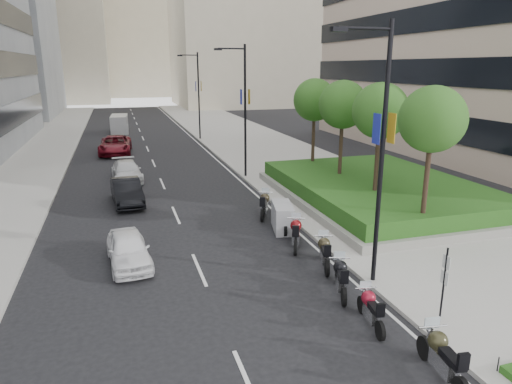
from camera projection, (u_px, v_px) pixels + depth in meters
name	position (u px, v px, depth m)	size (l,w,h in m)	color
ground	(269.00, 315.00, 14.36)	(160.00, 160.00, 0.00)	black
sidewalk_right	(259.00, 146.00, 44.54)	(10.00, 100.00, 0.15)	#9E9B93
sidewalk_left	(23.00, 158.00, 38.64)	(8.00, 100.00, 0.15)	#9E9B93
lane_edge	(205.00, 150.00, 43.07)	(0.12, 100.00, 0.01)	silver
lane_centre	(149.00, 152.00, 41.61)	(0.12, 100.00, 0.01)	silver
building_cream_right	(247.00, 12.00, 89.54)	(28.00, 24.00, 36.00)	#B7AD93
building_cream_left	(40.00, 21.00, 97.02)	(26.00, 24.00, 34.00)	#B7AD93
building_cream_centre	(133.00, 22.00, 120.55)	(30.00, 24.00, 38.00)	#B7AD93
planter	(378.00, 196.00, 26.30)	(10.00, 14.00, 0.40)	gray
hedge	(379.00, 186.00, 26.14)	(9.40, 13.40, 0.80)	#184F16
tree_0	(432.00, 120.00, 19.00)	(2.80, 2.80, 6.30)	#332319
tree_1	(380.00, 111.00, 22.69)	(2.80, 2.80, 6.30)	#332319
tree_2	(343.00, 105.00, 26.37)	(2.80, 2.80, 6.30)	#332319
tree_3	(315.00, 100.00, 30.06)	(2.80, 2.80, 6.30)	#332319
lamp_post_0	(379.00, 145.00, 15.10)	(2.34, 0.45, 9.00)	black
lamp_post_1	(243.00, 105.00, 30.78)	(2.34, 0.45, 9.00)	black
lamp_post_2	(197.00, 92.00, 47.38)	(2.34, 0.45, 9.00)	black
parking_sign	(444.00, 281.00, 13.48)	(0.06, 0.32, 2.50)	black
motorcycle_0	(442.00, 357.00, 11.31)	(0.78, 2.33, 1.16)	black
motorcycle_1	(371.00, 309.00, 13.69)	(0.68, 2.04, 1.02)	black
motorcycle_2	(341.00, 277.00, 15.63)	(0.97, 2.15, 1.11)	black
motorcycle_3	(325.00, 252.00, 17.73)	(0.93, 2.16, 1.11)	black
motorcycle_4	(296.00, 233.00, 19.66)	(1.09, 2.20, 1.16)	black
motorcycle_5	(282.00, 217.00, 21.70)	(1.29, 2.25, 1.28)	black
motorcycle_6	(264.00, 205.00, 23.73)	(1.16, 2.20, 1.18)	black
car_a	(128.00, 249.00, 17.89)	(1.53, 3.80, 1.30)	white
car_b	(127.00, 192.00, 25.86)	(1.52, 4.35, 1.43)	black
car_c	(127.00, 171.00, 31.21)	(1.84, 4.53, 1.32)	silver
car_d	(115.00, 145.00, 40.76)	(2.67, 5.80, 1.61)	maroon
delivery_van	(120.00, 125.00, 53.94)	(2.11, 4.91, 2.02)	#B1B1B3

